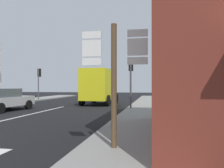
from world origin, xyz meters
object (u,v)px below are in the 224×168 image
(traffic_light_near_right, at_px, (131,71))
(traffic_light_far_left, at_px, (39,77))
(sedan_far, at_px, (4,99))
(delivery_truck, at_px, (99,86))
(route_sign_post, at_px, (114,76))

(traffic_light_near_right, bearing_deg, traffic_light_far_left, 144.02)
(sedan_far, distance_m, delivery_truck, 8.03)
(sedan_far, distance_m, route_sign_post, 12.01)
(route_sign_post, distance_m, traffic_light_near_right, 10.29)
(route_sign_post, bearing_deg, sedan_far, 137.25)
(sedan_far, height_order, route_sign_post, route_sign_post)
(route_sign_post, distance_m, traffic_light_far_left, 21.57)
(delivery_truck, bearing_deg, traffic_light_far_left, 153.70)
(route_sign_post, xyz_separation_m, traffic_light_near_right, (-0.63, 10.25, 0.73))
(delivery_truck, height_order, route_sign_post, route_sign_post)
(traffic_light_near_right, distance_m, traffic_light_far_left, 13.52)
(delivery_truck, xyz_separation_m, traffic_light_near_right, (3.19, -4.11, 0.99))
(route_sign_post, bearing_deg, traffic_light_near_right, 93.50)
(route_sign_post, height_order, traffic_light_far_left, traffic_light_far_left)
(traffic_light_near_right, bearing_deg, sedan_far, -165.35)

